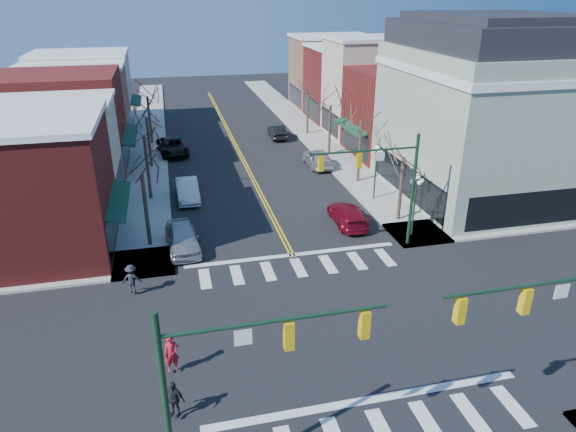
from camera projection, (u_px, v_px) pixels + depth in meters
ground at (331, 331)px, 24.27m from camera, size 160.00×160.00×0.00m
sidewalk_left at (147, 194)px, 40.18m from camera, size 3.50×70.00×0.15m
sidewalk_right at (357, 177)px, 43.87m from camera, size 3.50×70.00×0.15m
bldg_left_brick_a at (18, 192)px, 29.83m from camera, size 10.00×8.50×8.00m
bldg_left_stucco_a at (44, 157)px, 36.83m from camera, size 10.00×7.00×7.50m
bldg_left_brick_b at (61, 124)px, 43.74m from camera, size 10.00×9.00×8.50m
bldg_left_tan at (75, 108)px, 51.22m from camera, size 10.00×7.50×7.80m
bldg_left_stucco_b at (84, 92)px, 58.03m from camera, size 10.00×8.00×8.20m
bldg_right_brick_a at (405, 113)px, 48.82m from camera, size 10.00×8.50×8.00m
bldg_right_stucco at (375, 88)px, 55.31m from camera, size 10.00×7.00×10.00m
bldg_right_brick_b at (351, 84)px, 62.28m from camera, size 10.00×8.00×8.50m
bldg_right_tan at (331, 72)px, 69.30m from camera, size 10.00×8.00×9.00m
victorian_corner at (487, 109)px, 37.94m from camera, size 12.25×14.25×13.30m
traffic_mast_near_left at (230, 377)px, 14.61m from camera, size 6.60×0.28×7.20m
traffic_mast_near_right at (564, 323)px, 16.94m from camera, size 6.60×0.28×7.20m
traffic_mast_far_right at (385, 177)px, 30.11m from camera, size 6.60×0.28×7.20m
lamppost_corner at (416, 194)px, 32.35m from camera, size 0.36×0.36×4.33m
lamppost_midblock at (376, 163)px, 38.14m from camera, size 0.36×0.36×4.33m
tree_left_a at (146, 211)px, 31.32m from camera, size 0.24×0.24×4.76m
tree_left_b at (148, 168)px, 38.38m from camera, size 0.24×0.24×5.04m
tree_left_c at (149, 143)px, 45.59m from camera, size 0.24×0.24×4.55m
tree_left_d at (150, 121)px, 52.64m from camera, size 0.24×0.24×4.90m
tree_right_a at (401, 190)px, 34.89m from camera, size 0.24×0.24×4.62m
tree_right_b at (359, 152)px, 41.89m from camera, size 0.24×0.24×5.18m
tree_right_c at (330, 131)px, 49.08m from camera, size 0.24×0.24×4.83m
tree_right_d at (308, 112)px, 56.16m from camera, size 0.24×0.24×4.97m
car_left_near at (182, 238)px, 31.57m from camera, size 2.24×4.81×1.59m
car_left_mid at (188, 190)px, 39.19m from camera, size 1.68×4.61×1.51m
car_left_far at (172, 147)px, 49.93m from camera, size 3.26×5.79×1.53m
car_right_near at (348, 215)px, 35.09m from camera, size 2.10×4.81×1.38m
car_right_mid at (318, 158)px, 46.46m from camera, size 1.98×4.78×1.62m
car_right_far at (277, 132)px, 55.39m from camera, size 1.65×4.37×1.42m
pedestrian_red_a at (172, 353)px, 21.24m from camera, size 0.69×0.52×1.71m
pedestrian_dark_a at (174, 399)px, 18.99m from camera, size 0.97×0.80×1.56m
pedestrian_dark_b at (132, 279)px, 26.79m from camera, size 1.13×0.77×1.61m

